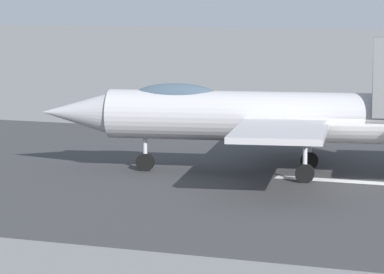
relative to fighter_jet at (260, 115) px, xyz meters
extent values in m
plane|color=slate|center=(-4.30, 0.37, -2.49)|extent=(400.00, 400.00, 0.00)
cube|color=#38393A|center=(-4.30, 0.37, -2.48)|extent=(240.00, 26.00, 0.02)
cube|color=white|center=(-4.83, 0.37, -2.47)|extent=(8.00, 0.70, 0.00)
cylinder|color=#ADACAF|center=(-0.17, -0.03, -0.07)|extent=(13.14, 4.41, 2.05)
cone|color=#ADACAF|center=(7.69, 1.44, -0.07)|extent=(3.27, 2.26, 1.74)
ellipsoid|color=#3F5160|center=(3.43, 0.64, 0.70)|extent=(3.74, 1.74, 1.10)
cube|color=#ADACAF|center=(-1.85, 3.54, -0.17)|extent=(4.37, 6.13, 0.24)
cube|color=#ADACAF|center=(-0.45, -3.97, -0.17)|extent=(4.37, 6.13, 0.24)
cylinder|color=silver|center=(4.74, 0.89, -1.79)|extent=(0.18, 0.18, 1.40)
cylinder|color=black|center=(4.74, 0.89, -2.11)|extent=(0.80, 0.43, 0.76)
cylinder|color=silver|center=(-2.23, 1.21, -1.79)|extent=(0.18, 0.18, 1.40)
cylinder|color=black|center=(-2.23, 1.21, -2.11)|extent=(0.80, 0.43, 0.76)
cylinder|color=silver|center=(-1.64, -1.94, -1.79)|extent=(0.18, 0.18, 1.40)
cylinder|color=black|center=(-1.64, -1.94, -2.11)|extent=(0.80, 0.43, 0.76)
cube|color=#1E2338|center=(12.90, -11.96, -2.03)|extent=(0.24, 0.36, 0.92)
cube|color=orange|center=(12.90, -11.96, -1.35)|extent=(0.34, 0.48, 0.63)
sphere|color=tan|center=(12.90, -11.96, -0.87)|extent=(0.22, 0.22, 0.22)
cylinder|color=orange|center=(12.86, -11.66, -1.38)|extent=(0.10, 0.10, 0.59)
cylinder|color=orange|center=(12.95, -12.25, -1.38)|extent=(0.10, 0.10, 0.59)
cone|color=orange|center=(7.84, -11.61, -2.22)|extent=(0.44, 0.44, 0.55)
camera|label=1|loc=(-11.80, 39.59, 4.76)|focal=94.75mm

